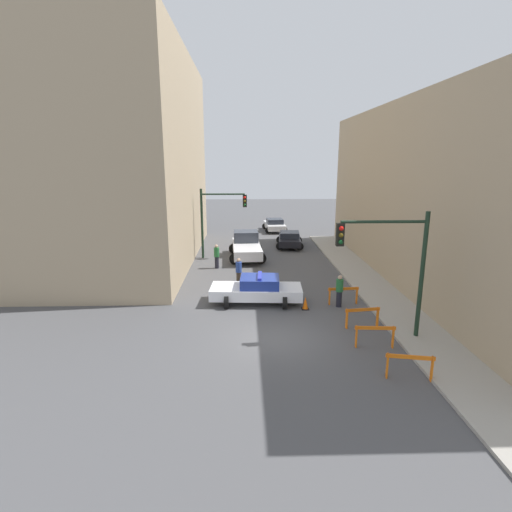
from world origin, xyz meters
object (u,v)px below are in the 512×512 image
barrier_back (362,314)px  barrier_corner (343,293)px  barrier_mid (375,333)px  white_truck (246,246)px  barrier_front (410,363)px  traffic_light_near (395,256)px  pedestrian_crossing (239,271)px  pedestrian_sidewalk (339,290)px  parked_car_mid (275,225)px  pedestrian_corner (217,256)px  traffic_cone (305,303)px  parked_car_near (289,239)px  traffic_light_far (217,213)px  police_car (257,289)px

barrier_back → barrier_corner: size_ratio=1.00×
barrier_mid → barrier_back: same height
white_truck → barrier_front: bearing=-75.6°
barrier_corner → barrier_mid: bearing=-89.3°
barrier_corner → traffic_light_near: bearing=-77.5°
pedestrian_crossing → pedestrian_sidewalk: size_ratio=1.00×
pedestrian_crossing → barrier_mid: pedestrian_crossing is taller
parked_car_mid → pedestrian_corner: (-5.04, -14.46, 0.19)m
pedestrian_crossing → white_truck: bearing=4.1°
parked_car_mid → barrier_back: size_ratio=2.77×
white_truck → barrier_mid: bearing=-74.4°
parked_car_mid → barrier_back: 24.69m
barrier_front → traffic_cone: barrier_front is taller
parked_car_near → barrier_front: (1.70, -21.34, -0.06)m
traffic_light_near → pedestrian_crossing: (-6.32, 7.40, -2.67)m
white_truck → pedestrian_crossing: bearing=-96.8°
traffic_light_far → barrier_mid: (7.19, -15.10, -2.78)m
barrier_corner → police_car: bearing=175.6°
pedestrian_corner → barrier_front: pedestrian_corner is taller
white_truck → pedestrian_crossing: (-0.49, -6.89, -0.04)m
white_truck → traffic_cone: size_ratio=8.37×
barrier_back → barrier_corner: 2.93m
white_truck → barrier_front: size_ratio=3.47×
traffic_cone → barrier_corner: bearing=17.7°
traffic_cone → white_truck: bearing=104.8°
barrier_mid → pedestrian_corner: bearing=120.2°
white_truck → barrier_front: white_truck is taller
pedestrian_crossing → barrier_front: (5.90, -10.58, -0.24)m
parked_car_near → pedestrian_sidewalk: bearing=-81.3°
pedestrian_sidewalk → white_truck: bearing=99.1°
traffic_light_near → barrier_back: bearing=123.5°
police_car → pedestrian_corner: size_ratio=2.89×
parked_car_mid → white_truck: bearing=-108.6°
barrier_mid → police_car: bearing=130.7°
parked_car_mid → barrier_corner: bearing=-88.9°
barrier_back → barrier_corner: bearing=92.7°
white_truck → pedestrian_crossing: white_truck is taller
police_car → pedestrian_sidewalk: pedestrian_sidewalk is taller
pedestrian_sidewalk → barrier_mid: bearing=-100.0°
police_car → pedestrian_crossing: (-0.99, 2.96, 0.14)m
parked_car_near → pedestrian_sidewalk: pedestrian_sidewalk is taller
pedestrian_crossing → barrier_front: size_ratio=1.05×
pedestrian_sidewalk → barrier_back: (0.44, -2.58, -0.24)m
police_car → pedestrian_corner: bearing=23.6°
pedestrian_crossing → pedestrian_sidewalk: 6.29m
pedestrian_corner → barrier_mid: size_ratio=1.04×
barrier_front → barrier_corner: size_ratio=0.99×
traffic_light_far → parked_car_near: (5.91, 3.85, -2.72)m
police_car → barrier_corner: size_ratio=3.00×
parked_car_near → pedestrian_crossing: size_ratio=2.68×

